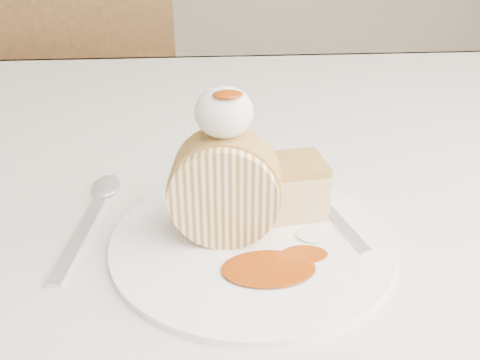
{
  "coord_description": "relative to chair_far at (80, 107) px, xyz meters",
  "views": [
    {
      "loc": [
        -0.07,
        -0.41,
        1.04
      ],
      "look_at": [
        -0.04,
        0.01,
        0.81
      ],
      "focal_mm": 40.0,
      "sensor_mm": 36.0,
      "label": 1
    }
  ],
  "objects": [
    {
      "name": "table",
      "position": [
        0.39,
        -0.7,
        0.1
      ],
      "size": [
        1.4,
        0.9,
        0.75
      ],
      "color": "silver",
      "rests_on": "ground"
    },
    {
      "name": "chair_far",
      "position": [
        0.0,
        0.0,
        0.0
      ],
      "size": [
        0.55,
        0.55,
        0.97
      ],
      "rotation": [
        0.0,
        0.0,
        3.36
      ],
      "color": "brown",
      "rests_on": "ground"
    },
    {
      "name": "plate",
      "position": [
        0.36,
        -0.9,
        0.2
      ],
      "size": [
        0.3,
        0.3,
        0.01
      ],
      "primitive_type": "cylinder",
      "rotation": [
        0.0,
        0.0,
        0.15
      ],
      "color": "white",
      "rests_on": "table"
    },
    {
      "name": "roulade_slice",
      "position": [
        0.33,
        -0.89,
        0.25
      ],
      "size": [
        0.1,
        0.06,
        0.1
      ],
      "primitive_type": "cylinder",
      "rotation": [
        1.57,
        0.0,
        -0.11
      ],
      "color": "#FFEFB1",
      "rests_on": "plate"
    },
    {
      "name": "cake_chunk",
      "position": [
        0.4,
        -0.85,
        0.23
      ],
      "size": [
        0.07,
        0.06,
        0.05
      ],
      "primitive_type": "cube",
      "rotation": [
        0.0,
        0.0,
        0.15
      ],
      "color": "#B08842",
      "rests_on": "plate"
    },
    {
      "name": "whipped_cream",
      "position": [
        0.33,
        -0.88,
        0.32
      ],
      "size": [
        0.05,
        0.05,
        0.04
      ],
      "primitive_type": "ellipsoid",
      "color": "white",
      "rests_on": "roulade_slice"
    },
    {
      "name": "caramel_drizzle",
      "position": [
        0.34,
        -0.89,
        0.35
      ],
      "size": [
        0.03,
        0.02,
        0.01
      ],
      "primitive_type": "ellipsoid",
      "color": "#8A3105",
      "rests_on": "whipped_cream"
    },
    {
      "name": "caramel_pool",
      "position": [
        0.37,
        -0.94,
        0.2
      ],
      "size": [
        0.09,
        0.06,
        0.0
      ],
      "primitive_type": null,
      "rotation": [
        0.0,
        0.0,
        0.15
      ],
      "color": "#8A3105",
      "rests_on": "plate"
    },
    {
      "name": "fork",
      "position": [
        0.44,
        -0.87,
        0.2
      ],
      "size": [
        0.06,
        0.16,
        0.0
      ],
      "primitive_type": "cube",
      "rotation": [
        0.0,
        0.0,
        0.24
      ],
      "color": "silver",
      "rests_on": "plate"
    },
    {
      "name": "spoon",
      "position": [
        0.19,
        -0.88,
        0.2
      ],
      "size": [
        0.05,
        0.18,
        0.0
      ],
      "primitive_type": "cube",
      "rotation": [
        0.0,
        0.0,
        -0.12
      ],
      "color": "silver",
      "rests_on": "table"
    }
  ]
}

